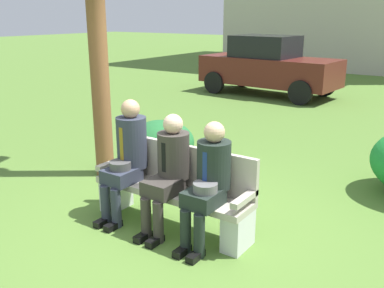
% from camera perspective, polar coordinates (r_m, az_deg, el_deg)
% --- Properties ---
extents(ground_plane, '(80.00, 80.00, 0.00)m').
position_cam_1_polar(ground_plane, '(4.83, -1.64, -11.03)').
color(ground_plane, '#52772F').
extents(park_bench, '(1.86, 0.44, 0.90)m').
position_cam_1_polar(park_bench, '(4.74, -2.36, -5.97)').
color(park_bench, '#B7AD9E').
rests_on(park_bench, ground).
extents(seated_man_left, '(0.34, 0.72, 1.36)m').
position_cam_1_polar(seated_man_left, '(4.88, -8.61, -1.33)').
color(seated_man_left, '#2D3342').
rests_on(seated_man_left, ground).
extents(seated_man_middle, '(0.34, 0.72, 1.27)m').
position_cam_1_polar(seated_man_middle, '(4.53, -3.15, -3.16)').
color(seated_man_middle, '#38332D').
rests_on(seated_man_middle, ground).
extents(seated_man_right, '(0.34, 0.72, 1.26)m').
position_cam_1_polar(seated_man_right, '(4.26, 2.21, -4.59)').
color(seated_man_right, '#1E2823').
rests_on(seated_man_right, ground).
extents(shrub_mid_lawn, '(1.06, 0.97, 0.66)m').
position_cam_1_polar(shrub_mid_lawn, '(6.80, -4.05, 0.34)').
color(shrub_mid_lawn, '#246A33').
rests_on(shrub_mid_lawn, ground).
extents(parked_car_near, '(4.00, 1.94, 1.68)m').
position_cam_1_polar(parked_car_near, '(12.73, 10.02, 10.16)').
color(parked_car_near, '#591E19').
rests_on(parked_car_near, ground).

